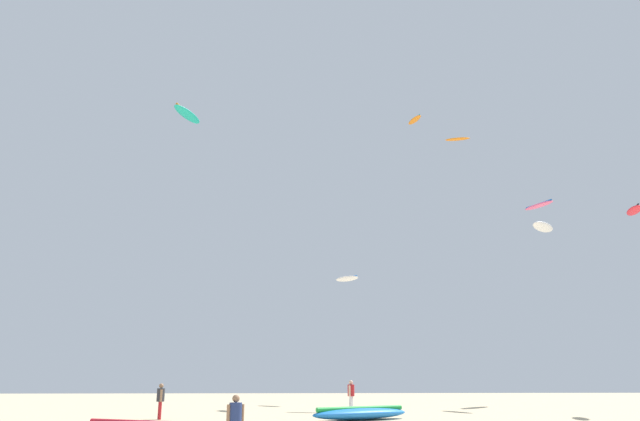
{
  "coord_description": "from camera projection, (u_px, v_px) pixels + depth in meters",
  "views": [
    {
      "loc": [
        -1.18,
        -12.04,
        2.14
      ],
      "look_at": [
        0.0,
        16.86,
        10.03
      ],
      "focal_mm": 33.71,
      "sensor_mm": 36.0,
      "label": 1
    }
  ],
  "objects": [
    {
      "name": "person_midground",
      "position": [
        351.0,
        393.0,
        35.36
      ],
      "size": [
        0.4,
        0.54,
        1.78
      ],
      "rotation": [
        0.0,
        0.0,
        2.69
      ],
      "color": "silver",
      "rests_on": "ground"
    },
    {
      "name": "kite_aloft_6",
      "position": [
        347.0,
        279.0,
        48.04
      ],
      "size": [
        2.11,
        2.26,
        0.5
      ],
      "color": "white"
    },
    {
      "name": "person_foreground",
      "position": [
        235.0,
        419.0,
        16.84
      ],
      "size": [
        0.48,
        0.36,
        1.58
      ],
      "rotation": [
        0.0,
        0.0,
        5.17
      ],
      "color": "#B21E23",
      "rests_on": "ground"
    },
    {
      "name": "kite_grounded_near",
      "position": [
        360.0,
        414.0,
        28.83
      ],
      "size": [
        5.36,
        3.81,
        0.65
      ],
      "color": "blue",
      "rests_on": "ground"
    },
    {
      "name": "kite_aloft_3",
      "position": [
        458.0,
        139.0,
        49.38
      ],
      "size": [
        2.08,
        1.08,
        0.22
      ],
      "color": "orange"
    },
    {
      "name": "kite_aloft_2",
      "position": [
        415.0,
        120.0,
        52.88
      ],
      "size": [
        1.15,
        2.2,
        0.26
      ],
      "color": "orange"
    },
    {
      "name": "kite_aloft_4",
      "position": [
        187.0,
        114.0,
        52.25
      ],
      "size": [
        2.38,
        4.2,
        0.48
      ],
      "color": "#19B29E"
    },
    {
      "name": "kite_aloft_1",
      "position": [
        634.0,
        210.0,
        38.55
      ],
      "size": [
        1.42,
        2.63,
        0.35
      ],
      "color": "red"
    },
    {
      "name": "person_left",
      "position": [
        161.0,
        398.0,
        29.43
      ],
      "size": [
        0.38,
        0.54,
        1.69
      ],
      "rotation": [
        0.0,
        0.0,
        0.29
      ],
      "color": "#B21E23",
      "rests_on": "ground"
    },
    {
      "name": "kite_aloft_5",
      "position": [
        539.0,
        205.0,
        45.27
      ],
      "size": [
        1.79,
        2.87,
        0.34
      ],
      "color": "#E5598C"
    },
    {
      "name": "kite_aloft_0",
      "position": [
        543.0,
        227.0,
        49.09
      ],
      "size": [
        3.35,
        3.59,
        0.7
      ],
      "color": "white"
    }
  ]
}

